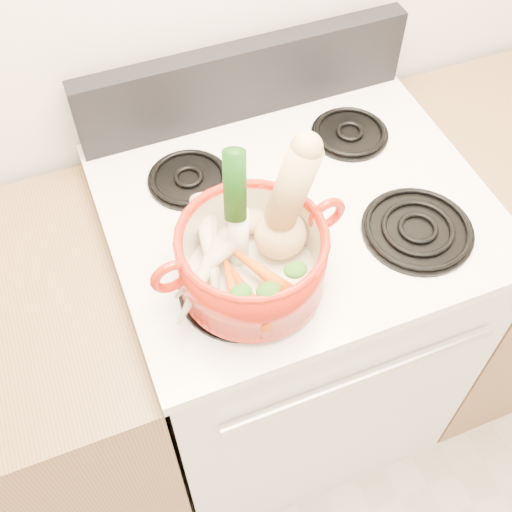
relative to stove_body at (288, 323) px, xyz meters
name	(u,v)px	position (x,y,z in m)	size (l,w,h in m)	color
stove_body	(288,323)	(0.00, 0.00, 0.00)	(0.76, 0.65, 0.92)	silver
cooktop	(297,207)	(0.00, 0.00, 0.47)	(0.78, 0.67, 0.03)	white
control_backsplash	(245,80)	(0.00, 0.30, 0.58)	(0.76, 0.05, 0.18)	black
oven_handle	(362,378)	(0.00, -0.34, 0.32)	(0.02, 0.02, 0.60)	silver
burner_front_left	(239,288)	(-0.19, -0.16, 0.50)	(0.22, 0.22, 0.02)	black
burner_front_right	(418,229)	(0.19, -0.16, 0.50)	(0.22, 0.22, 0.02)	black
burner_back_left	(188,178)	(-0.19, 0.14, 0.50)	(0.17, 0.17, 0.02)	black
burner_back_right	(350,132)	(0.19, 0.14, 0.50)	(0.17, 0.17, 0.02)	black
dutch_oven	(252,259)	(-0.16, -0.16, 0.57)	(0.26, 0.26, 0.13)	#A6190A
pot_handle_left	(171,276)	(-0.31, -0.17, 0.62)	(0.07, 0.07, 0.02)	#A6190A
pot_handle_right	(327,214)	(-0.01, -0.15, 0.62)	(0.07, 0.07, 0.02)	#A6190A
squash	(291,202)	(-0.08, -0.13, 0.66)	(0.10, 0.10, 0.25)	tan
leek	(238,210)	(-0.17, -0.11, 0.66)	(0.04, 0.04, 0.25)	white
ginger	(250,221)	(-0.13, -0.06, 0.56)	(0.08, 0.06, 0.04)	#CFB27F
parsnip_0	(212,255)	(-0.22, -0.11, 0.56)	(0.04, 0.04, 0.23)	beige
parsnip_1	(200,280)	(-0.26, -0.16, 0.56)	(0.04, 0.04, 0.18)	beige
parsnip_2	(208,243)	(-0.22, -0.10, 0.57)	(0.04, 0.04, 0.20)	beige
parsnip_3	(208,265)	(-0.24, -0.14, 0.57)	(0.04, 0.04, 0.16)	beige
carrot_0	(247,294)	(-0.19, -0.21, 0.55)	(0.03, 0.03, 0.16)	#D6450A
carrot_1	(232,289)	(-0.21, -0.20, 0.56)	(0.03, 0.03, 0.13)	#DB550A
carrot_2	(258,270)	(-0.16, -0.18, 0.56)	(0.03, 0.03, 0.16)	#DE610B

